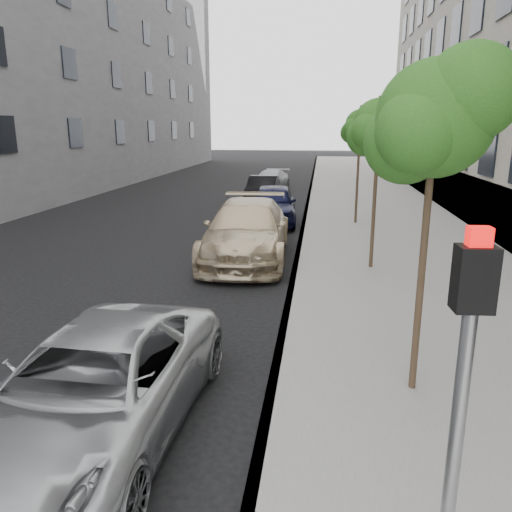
% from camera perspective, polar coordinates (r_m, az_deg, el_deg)
% --- Properties ---
extents(ground, '(160.00, 160.00, 0.00)m').
position_cam_1_polar(ground, '(6.76, -9.91, -20.01)').
color(ground, black).
rests_on(ground, ground).
extents(sidewalk, '(6.40, 72.00, 0.14)m').
position_cam_1_polar(sidewalk, '(29.63, 12.26, 6.98)').
color(sidewalk, gray).
rests_on(sidewalk, ground).
extents(curb, '(0.15, 72.00, 0.14)m').
position_cam_1_polar(curb, '(29.53, 6.16, 7.20)').
color(curb, '#9E9B93').
rests_on(curb, ground).
extents(tree_near, '(1.81, 1.61, 4.67)m').
position_cam_1_polar(tree_near, '(6.94, 20.01, 14.54)').
color(tree_near, '#38281C').
rests_on(tree_near, sidewalk).
extents(tree_mid, '(1.67, 1.47, 4.55)m').
position_cam_1_polar(tree_mid, '(13.37, 13.99, 14.36)').
color(tree_mid, '#38281C').
rests_on(tree_mid, sidewalk).
extents(tree_far, '(1.52, 1.32, 4.50)m').
position_cam_1_polar(tree_far, '(19.84, 11.91, 14.47)').
color(tree_far, '#38281C').
rests_on(tree_far, sidewalk).
extents(signal_pole, '(0.25, 0.20, 3.08)m').
position_cam_1_polar(signal_pole, '(3.70, 22.36, -14.70)').
color(signal_pole, '#939699').
rests_on(signal_pole, sidewalk).
extents(minivan, '(2.43, 4.97, 1.36)m').
position_cam_1_polar(minivan, '(6.69, -17.89, -14.13)').
color(minivan, '#B2B5B7').
rests_on(minivan, ground).
extents(suv, '(2.60, 5.93, 1.69)m').
position_cam_1_polar(suv, '(14.72, -1.06, 2.94)').
color(suv, '#CCB791').
rests_on(suv, ground).
extents(sedan_blue, '(2.12, 4.65, 1.55)m').
position_cam_1_polar(sedan_blue, '(20.37, 1.97, 5.98)').
color(sedan_blue, black).
rests_on(sedan_blue, ground).
extents(sedan_black, '(1.46, 4.12, 1.35)m').
position_cam_1_polar(sedan_black, '(25.89, 0.78, 7.61)').
color(sedan_black, black).
rests_on(sedan_black, ground).
extents(sedan_rear, '(2.37, 4.53, 1.25)m').
position_cam_1_polar(sedan_rear, '(30.66, 1.65, 8.59)').
color(sedan_rear, '#AEB2B6').
rests_on(sedan_rear, ground).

